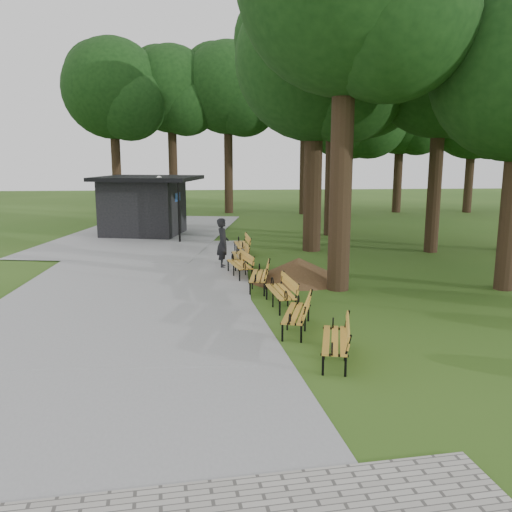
{
  "coord_description": "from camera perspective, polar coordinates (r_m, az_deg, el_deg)",
  "views": [
    {
      "loc": [
        -1.23,
        -15.34,
        4.31
      ],
      "look_at": [
        0.1,
        1.25,
        1.1
      ],
      "focal_mm": 37.23,
      "sensor_mm": 36.0,
      "label": 1
    }
  ],
  "objects": [
    {
      "name": "lawn_tree_2",
      "position": [
        24.14,
        6.37,
        20.06
      ],
      "size": [
        6.84,
        6.84,
        11.66
      ],
      "color": "black",
      "rests_on": "ground"
    },
    {
      "name": "bench_6",
      "position": [
        22.98,
        -1.54,
        1.21
      ],
      "size": [
        0.75,
        1.93,
        0.88
      ],
      "primitive_type": null,
      "rotation": [
        0.0,
        0.0,
        -1.51
      ],
      "color": "gold",
      "rests_on": "ground"
    },
    {
      "name": "person",
      "position": [
        20.32,
        -3.59,
        1.4
      ],
      "size": [
        0.48,
        0.71,
        1.92
      ],
      "primitive_type": "imported",
      "rotation": [
        0.0,
        0.0,
        1.61
      ],
      "color": "black",
      "rests_on": "ground"
    },
    {
      "name": "kiosk",
      "position": [
        29.15,
        -12.03,
        5.29
      ],
      "size": [
        5.88,
        5.38,
        3.15
      ],
      "primitive_type": null,
      "rotation": [
        0.0,
        0.0,
        -0.22
      ],
      "color": "black",
      "rests_on": "ground"
    },
    {
      "name": "lawn_tree_4",
      "position": [
        29.1,
        8.52,
        20.03
      ],
      "size": [
        7.82,
        7.82,
        12.94
      ],
      "color": "black",
      "rests_on": "ground"
    },
    {
      "name": "lawn_tree_1",
      "position": [
        24.92,
        19.38,
        18.94
      ],
      "size": [
        6.28,
        6.28,
        11.23
      ],
      "color": "black",
      "rests_on": "ground"
    },
    {
      "name": "bench_1",
      "position": [
        13.18,
        4.35,
        -6.19
      ],
      "size": [
        1.14,
        2.0,
        0.88
      ],
      "primitive_type": null,
      "rotation": [
        0.0,
        0.0,
        -1.85
      ],
      "color": "gold",
      "rests_on": "ground"
    },
    {
      "name": "bench_5",
      "position": [
        20.44,
        -1.76,
        -0.0
      ],
      "size": [
        0.68,
        1.91,
        0.88
      ],
      "primitive_type": null,
      "rotation": [
        0.0,
        0.0,
        -1.55
      ],
      "color": "gold",
      "rests_on": "ground"
    },
    {
      "name": "ground",
      "position": [
        15.98,
        0.0,
        -4.73
      ],
      "size": [
        100.0,
        100.0,
        0.0
      ],
      "primitive_type": "plane",
      "color": "#2C5017",
      "rests_on": "ground"
    },
    {
      "name": "tree_backdrop",
      "position": [
        39.76,
        7.64,
        16.43
      ],
      "size": [
        37.2,
        9.4,
        16.41
      ],
      "primitive_type": null,
      "color": "black",
      "rests_on": "ground"
    },
    {
      "name": "bench_4",
      "position": [
        18.87,
        -1.77,
        -0.92
      ],
      "size": [
        1.02,
        1.99,
        0.88
      ],
      "primitive_type": null,
      "rotation": [
        0.0,
        0.0,
        -1.36
      ],
      "color": "gold",
      "rests_on": "ground"
    },
    {
      "name": "lamp_post",
      "position": [
        27.49,
        -10.31,
        6.57
      ],
      "size": [
        0.32,
        0.32,
        3.23
      ],
      "color": "black",
      "rests_on": "ground"
    },
    {
      "name": "dirt_mound",
      "position": [
        18.33,
        4.6,
        -1.43
      ],
      "size": [
        2.84,
        2.84,
        0.8
      ],
      "primitive_type": "cone",
      "color": "#47301C",
      "rests_on": "ground"
    },
    {
      "name": "path",
      "position": [
        19.03,
        -12.84,
        -2.36
      ],
      "size": [
        12.0,
        38.0,
        0.06
      ],
      "primitive_type": "cube",
      "color": "gray",
      "rests_on": "ground"
    },
    {
      "name": "bench_2",
      "position": [
        15.17,
        2.64,
        -3.87
      ],
      "size": [
        0.86,
        1.96,
        0.88
      ],
      "primitive_type": null,
      "rotation": [
        0.0,
        0.0,
        -1.45
      ],
      "color": "gold",
      "rests_on": "ground"
    },
    {
      "name": "bench_3",
      "position": [
        17.09,
        0.34,
        -2.17
      ],
      "size": [
        0.93,
        1.98,
        0.88
      ],
      "primitive_type": null,
      "rotation": [
        0.0,
        0.0,
        -1.73
      ],
      "color": "gold",
      "rests_on": "ground"
    },
    {
      "name": "bench_0",
      "position": [
        11.45,
        8.47,
        -8.96
      ],
      "size": [
        1.06,
        2.0,
        0.88
      ],
      "primitive_type": null,
      "rotation": [
        0.0,
        0.0,
        -1.8
      ],
      "color": "gold",
      "rests_on": "ground"
    }
  ]
}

